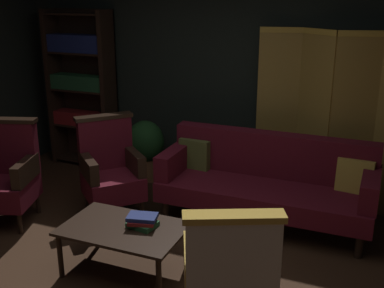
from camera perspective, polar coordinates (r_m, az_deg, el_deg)
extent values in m
plane|color=#331E11|center=(4.04, -4.54, -16.24)|extent=(10.00, 10.00, 0.00)
cube|color=black|center=(5.70, 6.47, 9.03)|extent=(7.20, 0.10, 2.80)
cube|color=olive|center=(5.44, 10.16, 3.60)|extent=(0.46, 0.12, 1.90)
cube|color=#B78E33|center=(5.29, 10.71, 13.30)|extent=(0.46, 0.13, 0.06)
cube|color=olive|center=(5.28, 14.31, 2.90)|extent=(0.39, 0.29, 1.90)
cube|color=#B78E33|center=(5.13, 15.11, 12.87)|extent=(0.40, 0.30, 0.06)
cube|color=olive|center=(5.18, 18.64, 2.23)|extent=(0.45, 0.17, 1.90)
cube|color=#B78E33|center=(5.03, 19.69, 12.37)|extent=(0.45, 0.17, 0.06)
cube|color=black|center=(6.71, -16.04, 6.54)|extent=(0.06, 0.32, 2.05)
cube|color=black|center=(6.23, -9.92, 6.13)|extent=(0.06, 0.32, 2.05)
cube|color=black|center=(6.58, -12.34, 6.60)|extent=(0.90, 0.02, 2.05)
cube|color=black|center=(6.71, -12.52, -1.74)|extent=(0.86, 0.30, 0.02)
cube|color=black|center=(6.57, -12.80, 2.23)|extent=(0.86, 0.30, 0.02)
cube|color=maroon|center=(6.53, -12.96, 3.02)|extent=(0.78, 0.22, 0.17)
cube|color=black|center=(6.46, -13.09, 6.35)|extent=(0.86, 0.30, 0.02)
cube|color=#1E4C28|center=(6.43, -13.26, 7.22)|extent=(0.78, 0.22, 0.18)
cube|color=black|center=(6.39, -13.40, 10.59)|extent=(0.86, 0.30, 0.02)
cube|color=navy|center=(6.36, -13.58, 11.65)|extent=(0.78, 0.22, 0.22)
cube|color=black|center=(6.35, -13.71, 14.91)|extent=(0.86, 0.30, 0.02)
cylinder|color=black|center=(4.96, -3.19, -7.90)|extent=(0.07, 0.07, 0.22)
cylinder|color=black|center=(4.55, 19.39, -11.47)|extent=(0.07, 0.07, 0.22)
cylinder|color=black|center=(5.46, -0.45, -5.39)|extent=(0.07, 0.07, 0.22)
cylinder|color=black|center=(5.09, 19.87, -8.31)|extent=(0.07, 0.07, 0.22)
cube|color=#4C0F19|center=(4.84, 8.60, -6.04)|extent=(2.10, 0.76, 0.20)
cube|color=#4C0F19|center=(5.00, 9.66, -1.23)|extent=(2.10, 0.18, 0.46)
cube|color=#4C0F19|center=(5.05, -2.11, -1.98)|extent=(0.16, 0.68, 0.26)
cube|color=#4C0F19|center=(4.64, 20.57, -5.01)|extent=(0.16, 0.68, 0.26)
cube|color=#4C5123|center=(5.16, 0.33, -1.30)|extent=(0.35, 0.15, 0.34)
cube|color=#B79338|center=(4.82, 18.95, -3.71)|extent=(0.35, 0.18, 0.35)
cylinder|color=black|center=(4.14, -15.51, -12.79)|extent=(0.04, 0.04, 0.39)
cylinder|color=black|center=(3.71, -3.99, -15.98)|extent=(0.04, 0.04, 0.39)
cylinder|color=black|center=(4.52, -11.30, -9.73)|extent=(0.04, 0.04, 0.39)
cylinder|color=black|center=(4.13, -0.58, -12.16)|extent=(0.04, 0.04, 0.39)
cube|color=black|center=(4.00, -8.18, -9.98)|extent=(1.00, 0.64, 0.03)
cube|color=beige|center=(2.93, 4.89, -13.77)|extent=(0.56, 0.34, 0.54)
cube|color=#B78E33|center=(2.79, 5.05, -8.69)|extent=(0.60, 0.37, 0.04)
cube|color=#B78E33|center=(3.24, 8.68, -13.87)|extent=(0.29, 0.49, 0.22)
cube|color=#B78E33|center=(3.19, -0.10, -14.18)|extent=(0.29, 0.49, 0.22)
cylinder|color=black|center=(4.98, -19.91, -8.93)|extent=(0.04, 0.04, 0.22)
cylinder|color=black|center=(5.36, -17.98, -6.77)|extent=(0.04, 0.04, 0.22)
cube|color=#4C0F19|center=(5.17, -21.52, -5.31)|extent=(0.71, 0.71, 0.24)
cube|color=#4C0F19|center=(5.23, -20.96, -0.40)|extent=(0.57, 0.29, 0.54)
cube|color=black|center=(5.15, -21.31, 2.66)|extent=(0.61, 0.31, 0.04)
cube|color=black|center=(4.99, -19.33, -3.04)|extent=(0.24, 0.50, 0.22)
cylinder|color=black|center=(4.86, -11.16, -8.77)|extent=(0.04, 0.04, 0.22)
cylinder|color=black|center=(4.98, -5.99, -7.88)|extent=(0.04, 0.04, 0.22)
cylinder|color=black|center=(5.27, -12.41, -6.69)|extent=(0.04, 0.04, 0.22)
cylinder|color=black|center=(5.37, -7.62, -5.92)|extent=(0.04, 0.04, 0.22)
cube|color=#4C0F19|center=(5.02, -9.43, -4.90)|extent=(0.79, 0.79, 0.24)
cube|color=#4C0F19|center=(5.10, -10.36, 0.06)|extent=(0.47, 0.49, 0.54)
cube|color=black|center=(5.02, -10.55, 3.22)|extent=(0.50, 0.53, 0.04)
cube|color=black|center=(4.89, -12.27, -2.83)|extent=(0.43, 0.40, 0.22)
cube|color=black|center=(5.00, -6.92, -2.05)|extent=(0.43, 0.40, 0.22)
cylinder|color=brown|center=(6.01, -5.51, -2.91)|extent=(0.28, 0.28, 0.28)
ellipsoid|color=#193D19|center=(5.90, -5.61, 0.26)|extent=(0.46, 0.46, 0.53)
cube|color=#1E4C28|center=(3.97, -5.94, -9.54)|extent=(0.24, 0.21, 0.04)
cube|color=maroon|center=(3.96, -5.96, -9.10)|extent=(0.26, 0.24, 0.03)
cube|color=navy|center=(3.94, -5.97, -8.71)|extent=(0.27, 0.21, 0.03)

